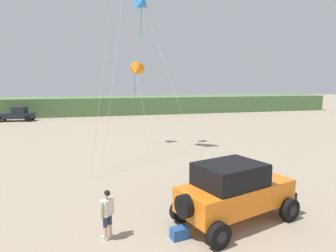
{
  "coord_description": "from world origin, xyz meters",
  "views": [
    {
      "loc": [
        -2.43,
        -4.66,
        5.07
      ],
      "look_at": [
        0.29,
        5.4,
        3.53
      ],
      "focal_mm": 30.63,
      "sensor_mm": 36.0,
      "label": 1
    }
  ],
  "objects_px": {
    "kite_yellow_diamond": "(136,71)",
    "cooler_box": "(179,233)",
    "person_watching": "(107,212)",
    "jeep": "(235,190)",
    "distant_pickup": "(17,114)",
    "kite_purple_stunt": "(143,4)"
  },
  "relations": [
    {
      "from": "person_watching",
      "to": "cooler_box",
      "type": "height_order",
      "value": "person_watching"
    },
    {
      "from": "person_watching",
      "to": "distant_pickup",
      "type": "distance_m",
      "value": 35.42
    },
    {
      "from": "kite_yellow_diamond",
      "to": "jeep",
      "type": "bearing_deg",
      "value": -84.9
    },
    {
      "from": "jeep",
      "to": "distant_pickup",
      "type": "height_order",
      "value": "jeep"
    },
    {
      "from": "distant_pickup",
      "to": "kite_yellow_diamond",
      "type": "relative_size",
      "value": 0.69
    },
    {
      "from": "cooler_box",
      "to": "kite_purple_stunt",
      "type": "distance_m",
      "value": 16.86
    },
    {
      "from": "cooler_box",
      "to": "distant_pickup",
      "type": "height_order",
      "value": "distant_pickup"
    },
    {
      "from": "kite_purple_stunt",
      "to": "jeep",
      "type": "bearing_deg",
      "value": -85.21
    },
    {
      "from": "person_watching",
      "to": "kite_purple_stunt",
      "type": "relative_size",
      "value": 0.14
    },
    {
      "from": "jeep",
      "to": "distant_pickup",
      "type": "bearing_deg",
      "value": 113.6
    },
    {
      "from": "kite_yellow_diamond",
      "to": "cooler_box",
      "type": "bearing_deg",
      "value": -93.91
    },
    {
      "from": "kite_purple_stunt",
      "to": "cooler_box",
      "type": "bearing_deg",
      "value": -95.56
    },
    {
      "from": "kite_purple_stunt",
      "to": "kite_yellow_diamond",
      "type": "bearing_deg",
      "value": 97.04
    },
    {
      "from": "person_watching",
      "to": "cooler_box",
      "type": "distance_m",
      "value": 2.48
    },
    {
      "from": "distant_pickup",
      "to": "kite_purple_stunt",
      "type": "distance_m",
      "value": 27.33
    },
    {
      "from": "kite_yellow_diamond",
      "to": "person_watching",
      "type": "bearing_deg",
      "value": -102.92
    },
    {
      "from": "jeep",
      "to": "distant_pickup",
      "type": "distance_m",
      "value": 37.01
    },
    {
      "from": "person_watching",
      "to": "distant_pickup",
      "type": "relative_size",
      "value": 0.35
    },
    {
      "from": "cooler_box",
      "to": "distant_pickup",
      "type": "distance_m",
      "value": 36.74
    },
    {
      "from": "cooler_box",
      "to": "kite_yellow_diamond",
      "type": "relative_size",
      "value": 0.08
    },
    {
      "from": "distant_pickup",
      "to": "kite_yellow_diamond",
      "type": "distance_m",
      "value": 24.28
    },
    {
      "from": "jeep",
      "to": "cooler_box",
      "type": "bearing_deg",
      "value": -164.97
    }
  ]
}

